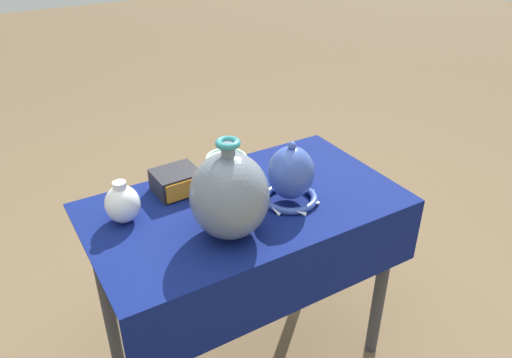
# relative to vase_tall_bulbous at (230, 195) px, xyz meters

# --- Properties ---
(ground_plane) EXTENTS (14.00, 14.00, 0.00)m
(ground_plane) POSITION_rel_vase_tall_bulbous_xyz_m (0.11, 0.12, -0.82)
(ground_plane) COLOR brown
(display_table) EXTENTS (0.97, 0.56, 0.69)m
(display_table) POSITION_rel_vase_tall_bulbous_xyz_m (0.11, 0.11, -0.22)
(display_table) COLOR #38383D
(display_table) RESTS_ON ground_plane
(vase_tall_bulbous) EXTENTS (0.22, 0.22, 0.29)m
(vase_tall_bulbous) POSITION_rel_vase_tall_bulbous_xyz_m (0.00, 0.00, 0.00)
(vase_tall_bulbous) COLOR slate
(vase_tall_bulbous) RESTS_ON display_table
(vase_dome_bell) EXTENTS (0.18, 0.19, 0.21)m
(vase_dome_bell) POSITION_rel_vase_tall_bulbous_xyz_m (0.24, 0.05, -0.04)
(vase_dome_bell) COLOR #3851A8
(vase_dome_bell) RESTS_ON display_table
(mosaic_tile_box) EXTENTS (0.14, 0.13, 0.07)m
(mosaic_tile_box) POSITION_rel_vase_tall_bulbous_xyz_m (-0.04, 0.29, -0.09)
(mosaic_tile_box) COLOR #232328
(mosaic_tile_box) RESTS_ON display_table
(jar_round_porcelain) EXTENTS (0.10, 0.10, 0.13)m
(jar_round_porcelain) POSITION_rel_vase_tall_bulbous_xyz_m (-0.24, 0.21, -0.07)
(jar_round_porcelain) COLOR white
(jar_round_porcelain) RESTS_ON display_table
(cup_wide_celadon) EXTENTS (0.14, 0.14, 0.10)m
(cup_wide_celadon) POSITION_rel_vase_tall_bulbous_xyz_m (0.12, 0.26, -0.07)
(cup_wide_celadon) COLOR #A8CCB7
(cup_wide_celadon) RESTS_ON display_table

